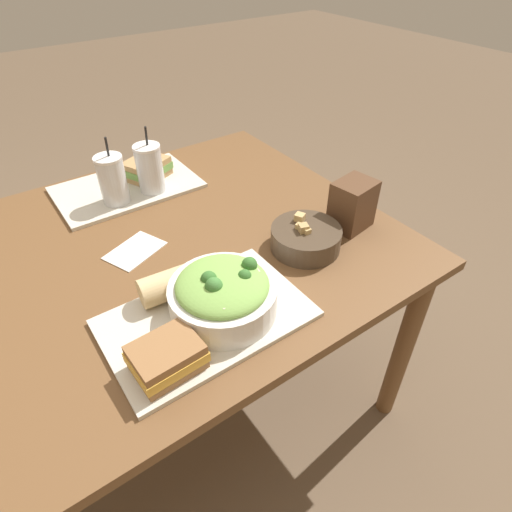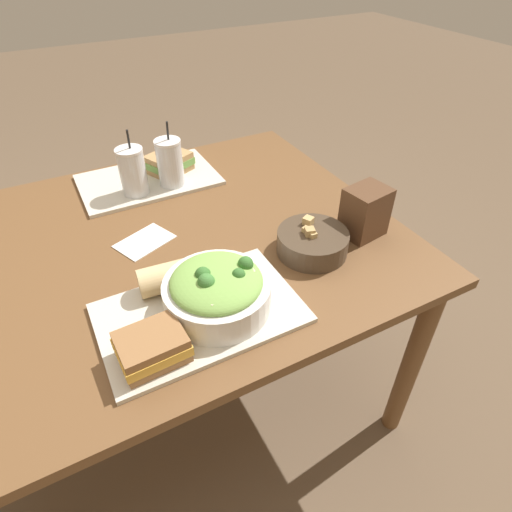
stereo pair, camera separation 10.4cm
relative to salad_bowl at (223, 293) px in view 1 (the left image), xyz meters
name	(u,v)px [view 1 (the left image)]	position (x,y,z in m)	size (l,w,h in m)	color
ground_plane	(173,402)	(-0.07, 0.32, -0.79)	(12.00, 12.00, 0.00)	brown
dining_table	(145,276)	(-0.07, 0.32, -0.14)	(1.41, 1.08, 0.73)	brown
tray_near	(207,318)	(-0.04, 0.01, -0.06)	(0.46, 0.29, 0.01)	beige
tray_far	(127,187)	(0.04, 0.68, -0.06)	(0.46, 0.29, 0.01)	beige
salad_bowl	(223,293)	(0.00, 0.00, 0.00)	(0.25, 0.25, 0.12)	white
soup_bowl	(306,237)	(0.32, 0.08, -0.03)	(0.19, 0.19, 0.08)	#473828
sandwich_near	(167,357)	(-0.18, -0.07, -0.02)	(0.14, 0.11, 0.06)	olive
baguette_near	(177,282)	(-0.06, 0.11, -0.02)	(0.18, 0.09, 0.07)	#DBBC84
sandwich_far	(147,169)	(0.12, 0.69, -0.02)	(0.18, 0.16, 0.06)	tan
drink_cup_dark	(113,181)	(-0.02, 0.60, 0.02)	(0.09, 0.09, 0.22)	silver
drink_cup_red	(150,170)	(0.10, 0.60, 0.02)	(0.09, 0.09, 0.22)	silver
chip_bag	(352,205)	(0.50, 0.09, 0.01)	(0.13, 0.11, 0.15)	brown
napkin_folded	(135,251)	(-0.08, 0.34, -0.06)	(0.18, 0.16, 0.00)	white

